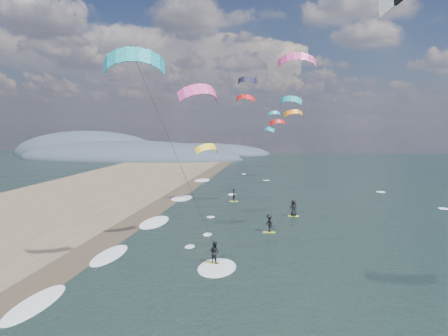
# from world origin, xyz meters

# --- Properties ---
(wet_sand_strip) EXTENTS (3.00, 240.00, 0.00)m
(wet_sand_strip) POSITION_xyz_m (-12.00, 10.00, 0.00)
(wet_sand_strip) COLOR #382D23
(wet_sand_strip) RESTS_ON ground
(coastal_hills) EXTENTS (80.00, 41.00, 15.00)m
(coastal_hills) POSITION_xyz_m (-44.84, 107.86, 0.00)
(coastal_hills) COLOR #3D4756
(coastal_hills) RESTS_ON ground
(kitesurfer_near_b) EXTENTS (6.93, 8.54, 14.57)m
(kitesurfer_near_b) POSITION_xyz_m (-4.27, 9.97, 9.21)
(kitesurfer_near_b) COLOR yellow
(kitesurfer_near_b) RESTS_ON ground
(far_kitesurfers) EXTENTS (8.40, 16.04, 1.74)m
(far_kitesurfers) POSITION_xyz_m (1.49, 28.62, 0.84)
(far_kitesurfers) COLOR yellow
(far_kitesurfers) RESTS_ON ground
(bg_kite_field) EXTENTS (13.96, 80.24, 11.06)m
(bg_kite_field) POSITION_xyz_m (-0.31, 54.28, 12.72)
(bg_kite_field) COLOR teal
(bg_kite_field) RESTS_ON ground
(shoreline_surf) EXTENTS (2.40, 79.40, 0.11)m
(shoreline_surf) POSITION_xyz_m (-10.80, 14.75, 0.00)
(shoreline_surf) COLOR white
(shoreline_surf) RESTS_ON ground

